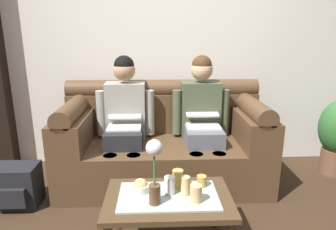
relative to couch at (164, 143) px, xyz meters
name	(u,v)px	position (x,y,z in m)	size (l,w,h in m)	color
back_wall_patterned	(162,30)	(0.00, 0.53, 1.07)	(6.00, 0.12, 2.90)	silver
couch	(164,143)	(0.00, 0.00, 0.00)	(1.94, 0.88, 0.96)	#513823
person_left	(125,116)	(-0.37, 0.00, 0.28)	(0.56, 0.67, 1.22)	#232326
person_right	(202,115)	(0.37, 0.00, 0.28)	(0.56, 0.67, 1.22)	#595B66
coffee_table	(168,204)	(0.00, -1.02, -0.04)	(0.84, 0.54, 0.40)	#47331E
flower_vase	(154,166)	(-0.09, -1.11, 0.27)	(0.10, 0.10, 0.42)	brown
snack_bowl	(141,187)	(-0.18, -0.96, 0.06)	(0.12, 0.12, 0.10)	silver
cup_near_left	(196,193)	(0.17, -1.10, 0.08)	(0.08, 0.08, 0.11)	#DBB77A
cup_near_right	(169,185)	(0.01, -1.00, 0.08)	(0.07, 0.07, 0.12)	silver
cup_far_center	(202,181)	(0.24, -0.90, 0.06)	(0.07, 0.07, 0.08)	gold
cup_far_left	(178,179)	(0.07, -0.91, 0.08)	(0.08, 0.08, 0.12)	gold
cup_far_right	(185,186)	(0.11, -1.01, 0.08)	(0.06, 0.06, 0.13)	#DBB77A
backpack_left	(17,186)	(-1.25, -0.44, -0.20)	(0.36, 0.30, 0.36)	black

